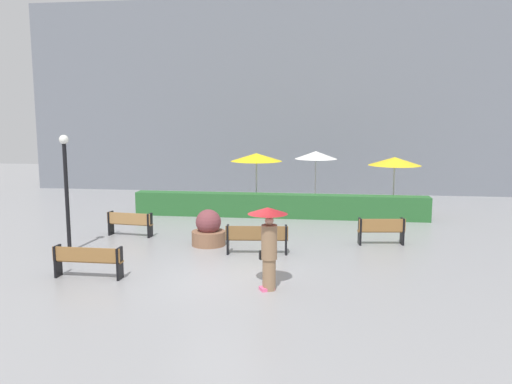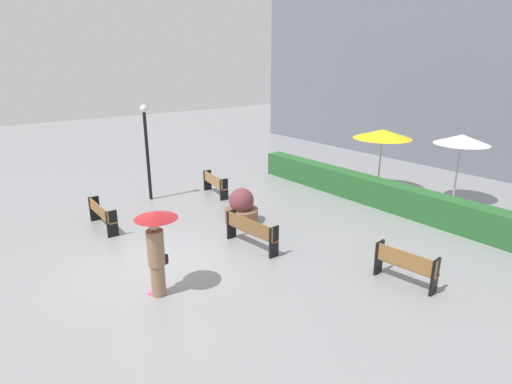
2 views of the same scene
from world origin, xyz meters
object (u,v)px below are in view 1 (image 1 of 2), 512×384
bench_far_right (381,229)px  patio_umbrella_yellow (256,157)px  pedestrian_with_umbrella (268,237)px  patio_umbrella_white (316,155)px  lamp_post (66,180)px  bench_mid_center (257,237)px  patio_umbrella_yellow_far (395,161)px  planter_pot (208,230)px  bench_far_left (130,222)px  bench_near_left (88,259)px

bench_far_right → patio_umbrella_yellow: 7.60m
pedestrian_with_umbrella → patio_umbrella_yellow: 10.58m
pedestrian_with_umbrella → patio_umbrella_yellow: bearing=99.0°
bench_far_right → patio_umbrella_white: size_ratio=0.59×
lamp_post → pedestrian_with_umbrella: bearing=-22.6°
bench_mid_center → pedestrian_with_umbrella: 3.31m
patio_umbrella_yellow_far → planter_pot: bearing=-136.6°
bench_far_left → patio_umbrella_yellow_far: size_ratio=0.67×
bench_near_left → lamp_post: (-1.77, 2.44, 1.73)m
pedestrian_with_umbrella → lamp_post: size_ratio=0.56×
bench_far_right → pedestrian_with_umbrella: bearing=-123.4°
bench_mid_center → planter_pot: bearing=151.7°
patio_umbrella_white → planter_pot: bearing=-114.0°
patio_umbrella_white → bench_mid_center: bearing=-100.9°
bench_far_right → bench_near_left: 9.14m
patio_umbrella_white → patio_umbrella_yellow_far: size_ratio=1.06×
bench_near_left → bench_mid_center: bearing=35.6°
bench_mid_center → patio_umbrella_white: bearing=79.1°
pedestrian_with_umbrella → planter_pot: 4.79m
bench_near_left → pedestrian_with_umbrella: size_ratio=0.90×
bench_far_right → lamp_post: 10.06m
patio_umbrella_white → patio_umbrella_yellow_far: (3.34, -1.15, -0.14)m
lamp_post → patio_umbrella_white: size_ratio=1.39×
bench_near_left → patio_umbrella_yellow_far: patio_umbrella_yellow_far is taller
bench_mid_center → bench_far_left: bench_mid_center is taller
lamp_post → bench_far_left: bearing=64.1°
patio_umbrella_yellow → patio_umbrella_white: size_ratio=0.99×
bench_mid_center → patio_umbrella_yellow_far: size_ratio=0.78×
bench_far_right → planter_pot: planter_pot is taller
bench_far_left → planter_pot: 3.13m
bench_far_right → lamp_post: bearing=-167.5°
bench_mid_center → patio_umbrella_white: (1.62, 8.37, 1.88)m
lamp_post → patio_umbrella_white: lamp_post is taller
patio_umbrella_yellow_far → bench_near_left: bearing=-131.6°
bench_mid_center → pedestrian_with_umbrella: (0.69, -3.15, 0.76)m
bench_near_left → pedestrian_with_umbrella: bearing=-3.1°
bench_far_left → planter_pot: bearing=-16.1°
pedestrian_with_umbrella → patio_umbrella_yellow_far: patio_umbrella_yellow_far is taller
planter_pot → patio_umbrella_white: patio_umbrella_white is taller
patio_umbrella_yellow → patio_umbrella_yellow_far: patio_umbrella_yellow is taller
planter_pot → patio_umbrella_yellow_far: bearing=43.4°
bench_far_left → pedestrian_with_umbrella: pedestrian_with_umbrella is taller
bench_far_left → patio_umbrella_yellow: patio_umbrella_yellow is taller
lamp_post → patio_umbrella_yellow_far: (10.77, 7.67, 0.04)m
bench_near_left → patio_umbrella_yellow_far: 13.65m
planter_pot → patio_umbrella_yellow_far: (6.67, 6.31, 1.78)m
planter_pot → patio_umbrella_white: size_ratio=0.45×
bench_far_right → bench_far_left: bench_far_right is taller
pedestrian_with_umbrella → bench_mid_center: bearing=102.3°
bench_far_left → bench_far_right: bearing=-0.7°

